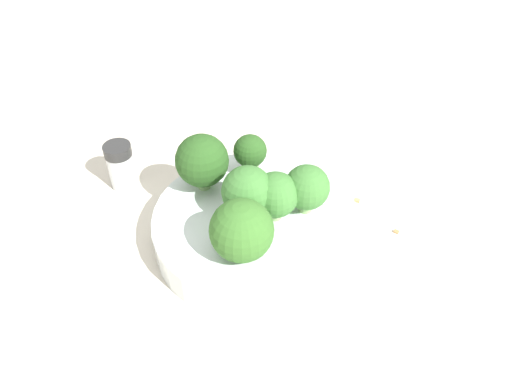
% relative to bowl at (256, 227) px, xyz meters
% --- Properties ---
extents(ground_plane, '(3.00, 3.00, 0.00)m').
position_rel_bowl_xyz_m(ground_plane, '(0.00, 0.00, -0.02)').
color(ground_plane, beige).
extents(bowl, '(0.21, 0.21, 0.03)m').
position_rel_bowl_xyz_m(bowl, '(0.00, 0.00, 0.00)').
color(bowl, silver).
rests_on(bowl, ground_plane).
extents(broccoli_floret_0, '(0.05, 0.05, 0.06)m').
position_rel_bowl_xyz_m(broccoli_floret_0, '(-0.00, 0.01, 0.05)').
color(broccoli_floret_0, '#7A9E5B').
rests_on(broccoli_floret_0, bowl).
extents(broccoli_floret_1, '(0.06, 0.06, 0.06)m').
position_rel_bowl_xyz_m(broccoli_floret_1, '(-0.04, 0.03, 0.05)').
color(broccoli_floret_1, '#8EB770').
rests_on(broccoli_floret_1, bowl).
extents(broccoli_floret_2, '(0.06, 0.06, 0.06)m').
position_rel_bowl_xyz_m(broccoli_floret_2, '(0.06, 0.04, 0.05)').
color(broccoli_floret_2, '#8EB770').
rests_on(broccoli_floret_2, bowl).
extents(broccoli_floret_3, '(0.05, 0.05, 0.05)m').
position_rel_bowl_xyz_m(broccoli_floret_3, '(-0.01, -0.02, 0.05)').
color(broccoli_floret_3, '#8EB770').
rests_on(broccoli_floret_3, bowl).
extents(broccoli_floret_4, '(0.05, 0.05, 0.05)m').
position_rel_bowl_xyz_m(broccoli_floret_4, '(-0.01, -0.05, 0.05)').
color(broccoli_floret_4, '#8EB770').
rests_on(broccoli_floret_4, bowl).
extents(broccoli_floret_5, '(0.04, 0.04, 0.05)m').
position_rel_bowl_xyz_m(broccoli_floret_5, '(0.07, -0.01, 0.04)').
color(broccoli_floret_5, '#7A9E5B').
rests_on(broccoli_floret_5, bowl).
extents(pepper_shaker, '(0.03, 0.03, 0.06)m').
position_rel_bowl_xyz_m(pepper_shaker, '(0.13, 0.12, 0.01)').
color(pepper_shaker, silver).
rests_on(pepper_shaker, ground_plane).
extents(almond_crumb_0, '(0.01, 0.01, 0.01)m').
position_rel_bowl_xyz_m(almond_crumb_0, '(-0.04, -0.15, -0.01)').
color(almond_crumb_0, '#AD7F4C').
rests_on(almond_crumb_0, ground_plane).
extents(almond_crumb_1, '(0.01, 0.01, 0.01)m').
position_rel_bowl_xyz_m(almond_crumb_1, '(0.02, -0.13, -0.01)').
color(almond_crumb_1, tan).
rests_on(almond_crumb_1, ground_plane).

